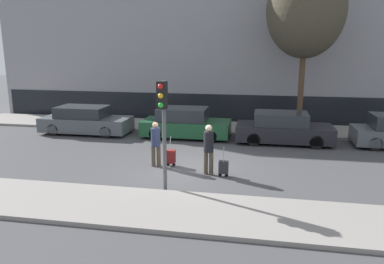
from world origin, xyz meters
TOP-DOWN VIEW (x-y plane):
  - ground_plane at (0.00, 0.00)m, footprint 80.00×80.00m
  - sidewalk_near at (0.00, -3.75)m, footprint 28.00×2.50m
  - sidewalk_far at (0.00, 7.00)m, footprint 28.00×3.00m
  - building_facade at (0.00, 10.27)m, footprint 28.00×2.21m
  - parked_car_0 at (-6.26, 4.61)m, footprint 4.50×1.83m
  - parked_car_1 at (-1.08, 4.73)m, footprint 4.26×1.87m
  - parked_car_2 at (3.57, 4.49)m, footprint 4.33×1.85m
  - pedestrian_left at (-1.20, 0.02)m, footprint 0.34×0.34m
  - trolley_left at (-0.67, 0.15)m, footprint 0.34×0.29m
  - pedestrian_right at (0.84, -0.52)m, footprint 0.35×0.34m
  - trolley_right at (1.38, -0.64)m, footprint 0.34×0.29m
  - traffic_light at (-0.25, -2.37)m, footprint 0.28×0.47m
  - parked_bicycle at (-1.91, 7.21)m, footprint 1.77×0.06m
  - bare_tree_near_crossing at (4.48, 6.84)m, footprint 3.81×3.81m

SIDE VIEW (x-z plane):
  - ground_plane at x=0.00m, z-range 0.00..0.00m
  - sidewalk_near at x=0.00m, z-range 0.00..0.12m
  - sidewalk_far at x=0.00m, z-range 0.00..0.12m
  - trolley_right at x=1.38m, z-range -0.21..0.87m
  - trolley_left at x=-0.67m, z-range -0.21..0.94m
  - parked_bicycle at x=-1.91m, z-range 0.01..0.97m
  - parked_car_0 at x=-6.26m, z-range -0.04..1.35m
  - parked_car_2 at x=3.57m, z-range -0.05..1.38m
  - parked_car_1 at x=-1.08m, z-range -0.05..1.40m
  - pedestrian_left at x=-1.20m, z-range 0.11..1.78m
  - pedestrian_right at x=0.84m, z-range 0.12..1.88m
  - traffic_light at x=-0.25m, z-range 0.73..4.11m
  - building_facade at x=0.00m, z-range -0.02..11.64m
  - bare_tree_near_crossing at x=4.48m, z-range 1.92..10.22m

